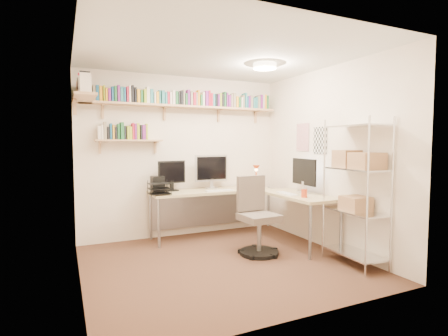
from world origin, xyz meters
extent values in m
plane|color=#3E271A|center=(0.00, 0.00, 0.00)|extent=(3.20, 3.20, 0.00)
cube|color=beige|center=(0.00, 1.50, 1.25)|extent=(3.20, 0.04, 2.50)
cube|color=beige|center=(-1.60, 0.00, 1.25)|extent=(0.04, 3.00, 2.50)
cube|color=beige|center=(1.60, 0.00, 1.25)|extent=(0.04, 3.00, 2.50)
cube|color=beige|center=(0.00, -1.50, 1.25)|extent=(3.20, 0.04, 2.50)
cube|color=silver|center=(0.00, 0.00, 2.50)|extent=(3.20, 3.00, 0.04)
cube|color=white|center=(1.59, 0.55, 1.55)|extent=(0.01, 0.30, 0.42)
cube|color=white|center=(1.59, 0.15, 1.50)|extent=(0.01, 0.28, 0.38)
cylinder|color=#FFEAC6|center=(0.70, 0.20, 2.46)|extent=(0.30, 0.30, 0.06)
cube|color=tan|center=(0.00, 1.38, 2.02)|extent=(3.05, 0.25, 0.03)
cube|color=tan|center=(-1.48, 0.95, 2.02)|extent=(0.25, 1.00, 0.03)
cube|color=tan|center=(-0.85, 1.40, 1.50)|extent=(0.95, 0.20, 0.02)
cube|color=tan|center=(-1.20, 1.44, 1.95)|extent=(0.03, 0.20, 0.20)
cube|color=tan|center=(-0.30, 1.44, 1.95)|extent=(0.03, 0.20, 0.20)
cube|color=tan|center=(0.60, 1.44, 1.95)|extent=(0.03, 0.20, 0.20)
cube|color=tan|center=(1.30, 1.44, 1.95)|extent=(0.03, 0.20, 0.20)
cube|color=#216332|center=(-1.46, 1.38, 2.14)|extent=(0.04, 0.13, 0.21)
cube|color=#7C227F|center=(-1.42, 1.38, 2.12)|extent=(0.03, 0.13, 0.17)
cube|color=gray|center=(-1.37, 1.38, 2.15)|extent=(0.04, 0.15, 0.23)
cube|color=gray|center=(-1.32, 1.38, 2.14)|extent=(0.04, 0.13, 0.22)
cube|color=#1B5B8C|center=(-1.28, 1.38, 2.14)|extent=(0.04, 0.13, 0.22)
cube|color=#F8A51D|center=(-1.23, 1.38, 2.14)|extent=(0.04, 0.11, 0.21)
cube|color=#9FB321|center=(-1.19, 1.38, 2.15)|extent=(0.02, 0.12, 0.22)
cube|color=#F8A51D|center=(-1.16, 1.38, 2.13)|extent=(0.02, 0.15, 0.19)
cube|color=#7C227F|center=(-1.12, 1.38, 2.13)|extent=(0.03, 0.14, 0.18)
cube|color=#1B5B8C|center=(-1.07, 1.38, 2.14)|extent=(0.03, 0.12, 0.21)
cube|color=#216332|center=(-1.04, 1.38, 2.15)|extent=(0.03, 0.14, 0.22)
cube|color=#7C227F|center=(-0.99, 1.38, 2.15)|extent=(0.03, 0.12, 0.24)
cube|color=teal|center=(-0.95, 1.38, 2.14)|extent=(0.04, 0.13, 0.22)
cube|color=#1B5B8C|center=(-0.91, 1.38, 2.14)|extent=(0.02, 0.15, 0.21)
cube|color=red|center=(-0.87, 1.38, 2.15)|extent=(0.03, 0.14, 0.22)
cube|color=silver|center=(-0.84, 1.38, 2.16)|extent=(0.03, 0.14, 0.25)
cube|color=black|center=(-0.80, 1.38, 2.16)|extent=(0.03, 0.15, 0.25)
cube|color=black|center=(-0.76, 1.38, 2.15)|extent=(0.03, 0.12, 0.22)
cube|color=#F8A51D|center=(-0.72, 1.38, 2.14)|extent=(0.04, 0.12, 0.20)
cube|color=#216332|center=(-0.67, 1.38, 2.13)|extent=(0.04, 0.11, 0.19)
cube|color=#9FB321|center=(-0.62, 1.38, 2.14)|extent=(0.04, 0.12, 0.21)
cube|color=silver|center=(-0.58, 1.38, 2.16)|extent=(0.04, 0.12, 0.24)
cube|color=teal|center=(-0.53, 1.38, 2.14)|extent=(0.04, 0.12, 0.21)
cube|color=silver|center=(-0.48, 1.38, 2.12)|extent=(0.02, 0.15, 0.17)
cube|color=#F8A51D|center=(-0.44, 1.38, 2.12)|extent=(0.03, 0.14, 0.18)
cube|color=teal|center=(-0.40, 1.38, 2.14)|extent=(0.02, 0.11, 0.21)
cube|color=teal|center=(-0.36, 1.38, 2.14)|extent=(0.04, 0.15, 0.20)
cube|color=teal|center=(-0.31, 1.38, 2.12)|extent=(0.03, 0.12, 0.18)
cube|color=red|center=(-0.28, 1.38, 2.13)|extent=(0.03, 0.12, 0.19)
cube|color=silver|center=(-0.24, 1.38, 2.13)|extent=(0.03, 0.12, 0.19)
cube|color=silver|center=(-0.20, 1.38, 2.14)|extent=(0.04, 0.14, 0.22)
cube|color=#216332|center=(-0.15, 1.38, 2.14)|extent=(0.03, 0.14, 0.20)
cube|color=black|center=(-0.11, 1.38, 2.13)|extent=(0.03, 0.14, 0.19)
cube|color=black|center=(-0.07, 1.38, 2.14)|extent=(0.03, 0.13, 0.22)
cube|color=gray|center=(-0.04, 1.38, 2.15)|extent=(0.02, 0.13, 0.23)
cube|color=#216332|center=(0.00, 1.38, 2.13)|extent=(0.03, 0.14, 0.18)
cube|color=#7C227F|center=(0.04, 1.38, 2.15)|extent=(0.04, 0.12, 0.24)
cube|color=gray|center=(0.08, 1.38, 2.15)|extent=(0.03, 0.15, 0.22)
cube|color=red|center=(0.13, 1.38, 2.14)|extent=(0.04, 0.13, 0.20)
cube|color=gray|center=(0.17, 1.38, 2.14)|extent=(0.02, 0.12, 0.21)
cube|color=#F8A51D|center=(0.20, 1.38, 2.16)|extent=(0.03, 0.13, 0.24)
cube|color=#216332|center=(0.25, 1.38, 2.12)|extent=(0.04, 0.13, 0.17)
cube|color=silver|center=(0.29, 1.38, 2.15)|extent=(0.03, 0.12, 0.22)
cube|color=#7C227F|center=(0.34, 1.38, 2.15)|extent=(0.04, 0.15, 0.24)
cube|color=red|center=(0.38, 1.38, 2.16)|extent=(0.03, 0.14, 0.25)
cube|color=red|center=(0.42, 1.38, 2.14)|extent=(0.03, 0.12, 0.21)
cube|color=teal|center=(0.46, 1.38, 2.13)|extent=(0.03, 0.12, 0.20)
cube|color=black|center=(0.50, 1.38, 2.14)|extent=(0.03, 0.11, 0.20)
cube|color=#7C227F|center=(0.54, 1.38, 2.13)|extent=(0.03, 0.14, 0.20)
cube|color=#9FB321|center=(0.57, 1.38, 2.14)|extent=(0.03, 0.14, 0.22)
cube|color=black|center=(0.61, 1.38, 2.14)|extent=(0.03, 0.13, 0.21)
cube|color=#216332|center=(0.65, 1.38, 2.16)|extent=(0.03, 0.12, 0.24)
cube|color=#7C227F|center=(0.69, 1.38, 2.15)|extent=(0.02, 0.11, 0.23)
cube|color=#7C227F|center=(0.73, 1.38, 2.13)|extent=(0.03, 0.14, 0.19)
cube|color=gray|center=(0.77, 1.38, 2.14)|extent=(0.03, 0.14, 0.21)
cube|color=gray|center=(0.82, 1.38, 2.15)|extent=(0.04, 0.13, 0.23)
cube|color=#F8A51D|center=(0.87, 1.38, 2.13)|extent=(0.03, 0.13, 0.19)
cube|color=#216332|center=(0.92, 1.38, 2.12)|extent=(0.04, 0.11, 0.17)
cube|color=silver|center=(0.95, 1.38, 2.12)|extent=(0.03, 0.14, 0.17)
cube|color=gray|center=(0.99, 1.38, 2.14)|extent=(0.03, 0.12, 0.21)
cube|color=teal|center=(1.03, 1.38, 2.16)|extent=(0.03, 0.15, 0.25)
cube|color=#1B5B8C|center=(1.06, 1.38, 2.13)|extent=(0.02, 0.14, 0.19)
cube|color=#7C227F|center=(1.10, 1.38, 2.14)|extent=(0.03, 0.11, 0.20)
cube|color=gray|center=(1.14, 1.38, 2.14)|extent=(0.04, 0.12, 0.21)
cube|color=teal|center=(1.19, 1.38, 2.12)|extent=(0.04, 0.13, 0.17)
cube|color=teal|center=(1.23, 1.38, 2.13)|extent=(0.03, 0.15, 0.19)
cube|color=gray|center=(1.28, 1.38, 2.15)|extent=(0.04, 0.13, 0.22)
cube|color=#7C227F|center=(1.33, 1.38, 2.15)|extent=(0.04, 0.12, 0.24)
cube|color=silver|center=(1.37, 1.38, 2.15)|extent=(0.02, 0.13, 0.24)
cube|color=#F8A51D|center=(1.40, 1.38, 2.16)|extent=(0.03, 0.14, 0.24)
cube|color=#216332|center=(1.44, 1.38, 2.15)|extent=(0.03, 0.15, 0.23)
cube|color=silver|center=(-1.48, 0.52, 2.14)|extent=(0.12, 0.03, 0.22)
cube|color=black|center=(-1.48, 0.55, 2.16)|extent=(0.11, 0.02, 0.24)
cube|color=silver|center=(-1.48, 0.58, 2.13)|extent=(0.13, 0.03, 0.18)
cube|color=silver|center=(-1.48, 0.63, 2.14)|extent=(0.15, 0.04, 0.20)
cube|color=red|center=(-1.48, 0.68, 2.16)|extent=(0.14, 0.04, 0.24)
cube|color=black|center=(-1.48, 0.73, 2.13)|extent=(0.11, 0.04, 0.20)
cube|color=red|center=(-1.48, 0.78, 2.14)|extent=(0.13, 0.03, 0.21)
cube|color=black|center=(-1.48, 0.81, 2.15)|extent=(0.11, 0.02, 0.23)
cube|color=black|center=(-1.48, 0.85, 2.14)|extent=(0.15, 0.04, 0.21)
cube|color=#9FB321|center=(-1.48, 0.90, 2.13)|extent=(0.13, 0.04, 0.18)
cube|color=red|center=(-1.48, 0.95, 2.12)|extent=(0.15, 0.04, 0.18)
cube|color=gray|center=(-1.48, 0.99, 2.13)|extent=(0.12, 0.03, 0.20)
cube|color=black|center=(-1.48, 1.03, 2.15)|extent=(0.13, 0.03, 0.22)
cube|color=#1B5B8C|center=(-1.48, 1.07, 2.13)|extent=(0.12, 0.04, 0.20)
cube|color=red|center=(-1.48, 1.11, 2.14)|extent=(0.12, 0.03, 0.22)
cube|color=black|center=(-1.48, 1.15, 2.16)|extent=(0.13, 0.04, 0.24)
cube|color=#F8A51D|center=(-1.48, 1.19, 2.15)|extent=(0.14, 0.02, 0.23)
cube|color=teal|center=(-1.48, 1.22, 2.15)|extent=(0.13, 0.03, 0.22)
cube|color=gray|center=(-1.48, 1.27, 2.13)|extent=(0.13, 0.03, 0.20)
cube|color=silver|center=(-1.48, 1.31, 2.14)|extent=(0.14, 0.04, 0.21)
cube|color=#216332|center=(-1.48, 1.36, 2.13)|extent=(0.11, 0.03, 0.20)
cube|color=silver|center=(-1.26, 1.40, 1.60)|extent=(0.04, 0.14, 0.18)
cube|color=silver|center=(-1.22, 1.40, 1.61)|extent=(0.03, 0.13, 0.20)
cube|color=gray|center=(-1.18, 1.40, 1.64)|extent=(0.04, 0.12, 0.25)
cube|color=black|center=(-1.14, 1.40, 1.60)|extent=(0.03, 0.12, 0.18)
cube|color=#1B5B8C|center=(-1.10, 1.40, 1.63)|extent=(0.03, 0.12, 0.23)
cube|color=#F8A51D|center=(-1.07, 1.40, 1.62)|extent=(0.02, 0.14, 0.21)
cube|color=black|center=(-1.04, 1.40, 1.60)|extent=(0.03, 0.14, 0.18)
cube|color=#216332|center=(-1.00, 1.40, 1.62)|extent=(0.03, 0.12, 0.22)
cube|color=#216332|center=(-0.95, 1.40, 1.64)|extent=(0.04, 0.15, 0.25)
cube|color=black|center=(-0.91, 1.40, 1.61)|extent=(0.03, 0.13, 0.19)
cube|color=#9FB321|center=(-0.87, 1.40, 1.61)|extent=(0.03, 0.15, 0.19)
cube|color=#9FB321|center=(-0.83, 1.40, 1.61)|extent=(0.04, 0.13, 0.19)
cube|color=red|center=(-0.80, 1.40, 1.63)|extent=(0.03, 0.14, 0.24)
cube|color=#7C227F|center=(-0.76, 1.40, 1.63)|extent=(0.03, 0.15, 0.23)
cube|color=#9FB321|center=(-0.73, 1.40, 1.63)|extent=(0.03, 0.12, 0.24)
cube|color=black|center=(-0.68, 1.40, 1.62)|extent=(0.02, 0.13, 0.21)
cube|color=#7C227F|center=(-0.64, 1.40, 1.62)|extent=(0.04, 0.13, 0.21)
cube|color=#9FB321|center=(-0.60, 1.40, 1.63)|extent=(0.03, 0.12, 0.23)
cube|color=tan|center=(0.35, 1.18, 0.72)|extent=(1.89, 0.60, 0.04)
cube|color=tan|center=(1.30, 0.25, 0.72)|extent=(0.60, 1.30, 0.04)
cylinder|color=gray|center=(-0.55, 0.93, 0.35)|extent=(0.04, 0.04, 0.70)
cylinder|color=gray|center=(-0.55, 1.43, 0.35)|extent=(0.04, 0.04, 0.70)
cylinder|color=gray|center=(1.55, 1.43, 0.35)|extent=(0.04, 0.04, 0.70)
cylinder|color=gray|center=(1.05, -0.34, 0.35)|extent=(0.04, 0.04, 0.70)
cylinder|color=gray|center=(1.55, -0.34, 0.35)|extent=(0.04, 0.04, 0.70)
cube|color=gray|center=(0.35, 1.44, 0.40)|extent=(1.79, 0.02, 0.55)
cube|color=silver|center=(0.40, 1.30, 1.07)|extent=(0.55, 0.03, 0.42)
cube|color=black|center=(0.40, 1.28, 1.07)|extent=(0.49, 0.00, 0.36)
cube|color=black|center=(-0.25, 1.30, 1.03)|extent=(0.44, 0.03, 0.34)
cube|color=black|center=(1.44, 0.30, 1.05)|extent=(0.03, 0.58, 0.38)
cube|color=white|center=(1.42, 0.30, 1.05)|extent=(0.00, 0.52, 0.32)
cube|color=white|center=(0.40, 1.00, 0.74)|extent=(0.42, 0.13, 0.01)
cube|color=white|center=(1.15, 0.30, 0.74)|extent=(0.13, 0.40, 0.01)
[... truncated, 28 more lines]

